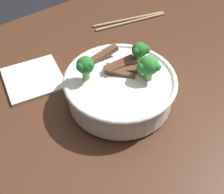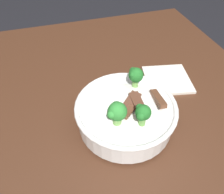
# 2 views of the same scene
# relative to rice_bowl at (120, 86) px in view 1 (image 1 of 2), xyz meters

# --- Properties ---
(dining_table) EXTENTS (1.46, 0.80, 0.81)m
(dining_table) POSITION_rel_rice_bowl_xyz_m (-0.13, -0.06, -0.18)
(dining_table) COLOR #472819
(dining_table) RESTS_ON ground
(rice_bowl) EXTENTS (0.24, 0.24, 0.13)m
(rice_bowl) POSITION_rel_rice_bowl_xyz_m (0.00, 0.00, 0.00)
(rice_bowl) COLOR white
(rice_bowl) RESTS_ON dining_table
(chopsticks_pair) EXTENTS (0.23, 0.08, 0.01)m
(chopsticks_pair) POSITION_rel_rice_bowl_xyz_m (-0.23, -0.24, -0.04)
(chopsticks_pair) COLOR tan
(chopsticks_pair) RESTS_ON dining_table
(folded_napkin) EXTENTS (0.16, 0.16, 0.01)m
(folded_napkin) POSITION_rel_rice_bowl_xyz_m (0.13, -0.18, -0.04)
(folded_napkin) COLOR silver
(folded_napkin) RESTS_ON dining_table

